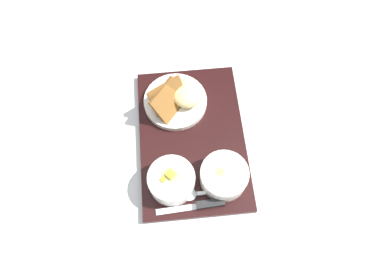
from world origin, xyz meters
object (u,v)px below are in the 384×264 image
object	(u,v)px
spoon	(200,194)
plate_main	(178,99)
bowl_salad	(172,180)
bowl_soup	(224,175)
knife	(205,205)

from	to	relation	value
spoon	plate_main	bearing A→B (deg)	-83.40
bowl_salad	bowl_soup	world-z (taller)	bowl_salad
plate_main	spoon	size ratio (longest dim) A/B	1.19
knife	bowl_soup	bearing A→B (deg)	-133.63
knife	spoon	world-z (taller)	knife
plate_main	bowl_soup	bearing A→B (deg)	-164.36
bowl_salad	bowl_soup	bearing A→B (deg)	-96.67
bowl_salad	spoon	world-z (taller)	bowl_salad
bowl_soup	plate_main	distance (m)	0.25
knife	plate_main	bearing A→B (deg)	-84.73
bowl_soup	spoon	distance (m)	0.07
knife	spoon	distance (m)	0.03
plate_main	knife	world-z (taller)	plate_main
bowl_salad	knife	size ratio (longest dim) A/B	0.68
knife	bowl_salad	bearing A→B (deg)	-41.92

